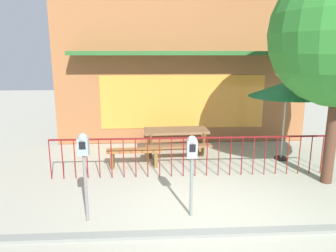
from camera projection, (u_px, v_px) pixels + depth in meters
The scene contains 9 objects.
ground at pixel (209, 215), 5.86m from camera, with size 40.00×40.00×0.00m, color #A6A592.
pub_storefront at pixel (183, 60), 10.15m from camera, with size 8.08×1.26×5.38m.
patio_fence_front at pixel (195, 150), 7.55m from camera, with size 6.81×0.04×0.97m.
picnic_table_left at pixel (176, 135), 9.07m from camera, with size 1.86×1.44×0.79m.
patio_umbrella at pixel (287, 89), 8.45m from camera, with size 1.99×1.99×2.16m.
patio_bench at pixel (134, 154), 8.21m from camera, with size 1.41×0.36×0.48m.
parking_meter_near at pixel (84, 154), 5.38m from camera, with size 0.18×0.17×1.61m.
parking_meter_far at pixel (192, 155), 5.58m from camera, with size 0.18×0.17×1.51m.
curb_edge at pixel (216, 234), 5.24m from camera, with size 11.31×0.20×0.11m, color gray.
Camera 1 is at (-1.06, -5.28, 2.92)m, focal length 34.12 mm.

